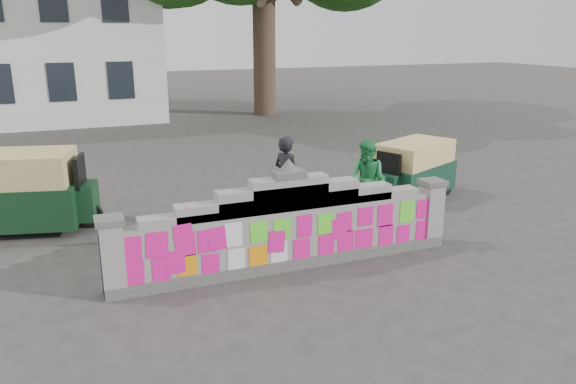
{
  "coord_description": "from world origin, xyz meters",
  "views": [
    {
      "loc": [
        -3.52,
        -8.69,
        4.14
      ],
      "look_at": [
        0.39,
        1.0,
        1.1
      ],
      "focal_mm": 35.0,
      "sensor_mm": 36.0,
      "label": 1
    }
  ],
  "objects_px": {
    "cyclist_bike": "(287,207)",
    "rickshaw_left": "(18,191)",
    "pedestrian": "(368,180)",
    "rickshaw_right": "(412,169)",
    "cyclist_rider": "(287,190)"
  },
  "relations": [
    {
      "from": "cyclist_bike",
      "to": "rickshaw_left",
      "type": "relative_size",
      "value": 0.64
    },
    {
      "from": "rickshaw_left",
      "to": "cyclist_bike",
      "type": "bearing_deg",
      "value": -8.79
    },
    {
      "from": "pedestrian",
      "to": "rickshaw_left",
      "type": "xyz_separation_m",
      "value": [
        -7.2,
        2.07,
        -0.02
      ]
    },
    {
      "from": "pedestrian",
      "to": "rickshaw_left",
      "type": "distance_m",
      "value": 7.49
    },
    {
      "from": "cyclist_bike",
      "to": "rickshaw_left",
      "type": "bearing_deg",
      "value": 43.11
    },
    {
      "from": "rickshaw_left",
      "to": "rickshaw_right",
      "type": "xyz_separation_m",
      "value": [
        9.07,
        -1.04,
        -0.13
      ]
    },
    {
      "from": "pedestrian",
      "to": "rickshaw_left",
      "type": "relative_size",
      "value": 0.57
    },
    {
      "from": "cyclist_bike",
      "to": "cyclist_rider",
      "type": "relative_size",
      "value": 1.12
    },
    {
      "from": "cyclist_bike",
      "to": "rickshaw_left",
      "type": "height_order",
      "value": "rickshaw_left"
    },
    {
      "from": "cyclist_rider",
      "to": "rickshaw_left",
      "type": "height_order",
      "value": "cyclist_rider"
    },
    {
      "from": "cyclist_bike",
      "to": "pedestrian",
      "type": "distance_m",
      "value": 2.01
    },
    {
      "from": "cyclist_rider",
      "to": "pedestrian",
      "type": "distance_m",
      "value": 1.98
    },
    {
      "from": "rickshaw_left",
      "to": "rickshaw_right",
      "type": "height_order",
      "value": "rickshaw_left"
    },
    {
      "from": "rickshaw_right",
      "to": "rickshaw_left",
      "type": "bearing_deg",
      "value": -31.09
    },
    {
      "from": "cyclist_bike",
      "to": "rickshaw_left",
      "type": "xyz_separation_m",
      "value": [
        -5.22,
        2.15,
        0.35
      ]
    }
  ]
}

